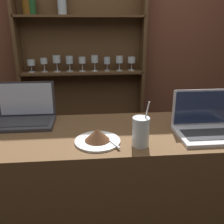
{
  "coord_description": "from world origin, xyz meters",
  "views": [
    {
      "loc": [
        -0.02,
        -0.93,
        1.55
      ],
      "look_at": [
        0.1,
        0.3,
        1.1
      ],
      "focal_mm": 40.0,
      "sensor_mm": 36.0,
      "label": 1
    }
  ],
  "objects": [
    {
      "name": "laptop_near",
      "position": [
        -0.39,
        0.44,
        1.05
      ],
      "size": [
        0.33,
        0.21,
        0.23
      ],
      "color": "#333338",
      "rests_on": "bar_counter"
    },
    {
      "name": "cake_plate",
      "position": [
        0.01,
        0.16,
        1.03
      ],
      "size": [
        0.22,
        0.22,
        0.07
      ],
      "color": "white",
      "rests_on": "bar_counter"
    },
    {
      "name": "back_wall",
      "position": [
        0.0,
        1.56,
        1.35
      ],
      "size": [
        7.0,
        0.06,
        2.7
      ],
      "color": "brown",
      "rests_on": "ground_plane"
    },
    {
      "name": "water_glass",
      "position": [
        0.21,
        0.1,
        1.07
      ],
      "size": [
        0.08,
        0.08,
        0.21
      ],
      "color": "silver",
      "rests_on": "bar_counter"
    },
    {
      "name": "back_shelf",
      "position": [
        -0.1,
        1.48,
        1.06
      ],
      "size": [
        1.17,
        0.18,
        1.99
      ],
      "color": "brown",
      "rests_on": "ground_plane"
    },
    {
      "name": "bar_counter",
      "position": [
        0.0,
        0.27,
        0.5
      ],
      "size": [
        1.88,
        0.54,
        1.0
      ],
      "color": "brown",
      "rests_on": "ground_plane"
    },
    {
      "name": "laptop_far",
      "position": [
        0.58,
        0.2,
        1.04
      ],
      "size": [
        0.33,
        0.24,
        0.22
      ],
      "color": "silver",
      "rests_on": "bar_counter"
    }
  ]
}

